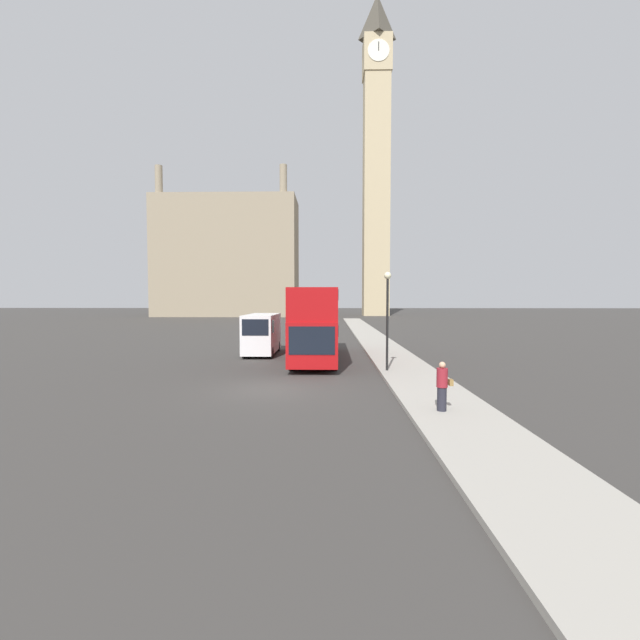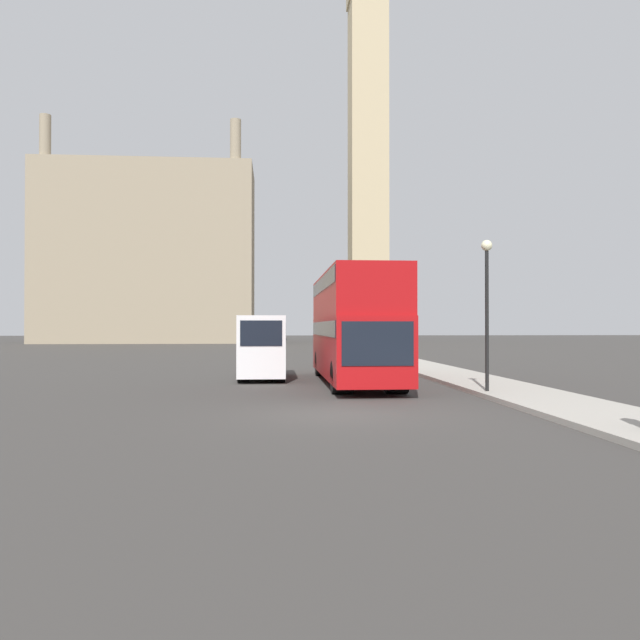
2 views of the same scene
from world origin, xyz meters
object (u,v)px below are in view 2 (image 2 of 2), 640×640
red_double_decker_bus (354,323)px  white_van (262,346)px  clock_tower (368,110)px  street_lamp (487,290)px

red_double_decker_bus → white_van: red_double_decker_bus is taller
clock_tower → red_double_decker_bus: size_ratio=6.11×
clock_tower → street_lamp: bearing=-95.7°
red_double_decker_bus → street_lamp: size_ratio=2.27×
red_double_decker_bus → street_lamp: street_lamp is taller
clock_tower → white_van: 75.63m
white_van → street_lamp: (7.45, -7.10, 2.03)m
white_van → street_lamp: size_ratio=1.08×
red_double_decker_bus → street_lamp: (3.76, -4.74, 1.05)m
clock_tower → street_lamp: size_ratio=13.88×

